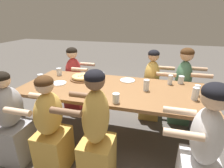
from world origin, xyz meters
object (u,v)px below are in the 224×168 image
object	(u,v)px
diner_near_center	(96,135)
diner_near_left	(12,123)
drinking_glass_i	(41,78)
diner_far_left	(74,81)
drinking_glass_f	(116,99)
drinking_glass_a	(197,90)
pizza_board_main	(82,77)
drinking_glass_g	(146,85)
empty_plate_b	(128,80)
drinking_glass_c	(181,80)
diner_near_right	(202,153)
diner_near_midleft	(51,130)
drinking_glass_b	(102,77)
drinking_glass_h	(59,72)
diner_far_midright	(151,88)
drinking_glass_d	(170,80)
empty_plate_a	(59,83)
drinking_glass_e	(195,94)
diner_far_right	(182,89)

from	to	relation	value
diner_near_center	diner_near_left	size ratio (longest dim) A/B	1.09
drinking_glass_i	diner_far_left	distance (m)	0.83
drinking_glass_f	drinking_glass_a	bearing A→B (deg)	26.06
pizza_board_main	drinking_glass_g	bearing A→B (deg)	-10.05
drinking_glass_i	drinking_glass_f	bearing A→B (deg)	-15.33
empty_plate_b	drinking_glass_i	xyz separation A→B (m)	(-1.15, -0.37, 0.05)
drinking_glass_c	drinking_glass_f	world-z (taller)	drinking_glass_c
diner_near_right	diner_near_midleft	xyz separation A→B (m)	(-1.45, 0.00, -0.05)
diner_near_midleft	pizza_board_main	bearing A→B (deg)	1.43
drinking_glass_b	drinking_glass_h	distance (m)	0.71
pizza_board_main	drinking_glass_h	bearing A→B (deg)	168.71
drinking_glass_a	drinking_glass_f	xyz separation A→B (m)	(-0.86, -0.42, -0.02)
diner_far_midright	drinking_glass_d	bearing A→B (deg)	33.58
diner_near_right	empty_plate_a	bearing A→B (deg)	69.26
drinking_glass_g	diner_near_left	distance (m)	1.62
pizza_board_main	diner_near_midleft	size ratio (longest dim) A/B	0.31
pizza_board_main	drinking_glass_b	distance (m)	0.29
drinking_glass_c	drinking_glass_g	distance (m)	0.57
diner_near_left	pizza_board_main	bearing A→B (deg)	-28.35
diner_near_right	diner_near_left	bearing A→B (deg)	90.00
empty_plate_b	drinking_glass_b	xyz separation A→B (m)	(-0.36, -0.07, 0.04)
drinking_glass_a	drinking_glass_i	xyz separation A→B (m)	(-2.02, -0.10, -0.01)
empty_plate_b	drinking_glass_d	xyz separation A→B (m)	(0.58, 0.02, 0.05)
drinking_glass_d	diner_far_left	distance (m)	1.70
drinking_glass_d	diner_near_midleft	xyz separation A→B (m)	(-1.20, -1.02, -0.32)
drinking_glass_e	diner_far_midright	distance (m)	0.98
drinking_glass_d	drinking_glass_i	xyz separation A→B (m)	(-1.73, -0.39, 0.00)
drinking_glass_e	diner_near_center	bearing A→B (deg)	-147.02
drinking_glass_i	diner_near_midleft	size ratio (longest dim) A/B	0.10
diner_far_midright	diner_near_right	bearing A→B (deg)	19.63
diner_far_midright	diner_near_left	world-z (taller)	diner_far_midright
diner_near_left	drinking_glass_f	bearing A→B (deg)	-74.37
drinking_glass_b	drinking_glass_e	xyz separation A→B (m)	(1.19, -0.32, 0.01)
drinking_glass_d	drinking_glass_g	world-z (taller)	drinking_glass_g
drinking_glass_a	drinking_glass_b	size ratio (longest dim) A/B	1.09
drinking_glass_c	diner_far_right	world-z (taller)	diner_far_right
drinking_glass_c	diner_near_right	size ratio (longest dim) A/B	0.09
drinking_glass_a	diner_far_right	bearing A→B (deg)	95.67
drinking_glass_a	drinking_glass_i	bearing A→B (deg)	-177.03
drinking_glass_i	diner_near_right	world-z (taller)	diner_near_right
pizza_board_main	drinking_glass_d	world-z (taller)	drinking_glass_d
diner_far_midright	drinking_glass_i	bearing A→B (deg)	-62.62
empty_plate_b	drinking_glass_d	bearing A→B (deg)	1.67
drinking_glass_h	diner_far_left	distance (m)	0.52
diner_near_midleft	empty_plate_a	bearing A→B (deg)	21.96
empty_plate_a	diner_near_midleft	size ratio (longest dim) A/B	0.18
drinking_glass_g	diner_near_left	world-z (taller)	diner_near_left
diner_near_left	drinking_glass_e	bearing A→B (deg)	-72.65
drinking_glass_a	drinking_glass_i	size ratio (longest dim) A/B	1.09
drinking_glass_h	diner_near_midleft	size ratio (longest dim) A/B	0.10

